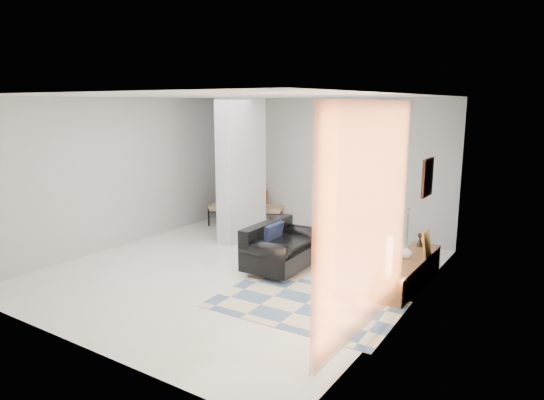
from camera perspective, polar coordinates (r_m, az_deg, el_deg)
The scene contains 17 objects.
floor at distance 8.05m, azimuth -3.95°, elevation -8.23°, with size 6.00×6.00×0.00m, color white.
ceiling at distance 7.59m, azimuth -4.24°, elevation 12.12°, with size 6.00×6.00×0.00m, color white.
wall_back at distance 10.22m, azimuth 6.11°, elevation 4.01°, with size 6.00×6.00×0.00m, color #ADAFB1.
wall_front at distance 5.65m, azimuth -22.75°, elevation -2.77°, with size 6.00×6.00×0.00m, color #ADAFB1.
wall_left at distance 9.59m, azimuth -17.35°, elevation 3.07°, with size 6.00×6.00×0.00m, color #ADAFB1.
wall_right at distance 6.45m, azimuth 15.82°, elevation -0.66°, with size 6.00×6.00×0.00m, color #ADAFB1.
partition_column at distance 9.61m, azimuth -3.58°, elevation 3.59°, with size 0.35×1.20×2.80m, color silver.
hallway_door at distance 11.34m, azimuth -3.53°, elevation 2.83°, with size 0.85×0.06×2.04m, color beige.
curtain at distance 5.40m, azimuth 11.37°, elevation -2.18°, with size 2.55×2.55×0.00m, color orange.
wall_art at distance 7.27m, azimuth 17.83°, elevation 2.55°, with size 0.04×0.45×0.55m, color #36180E.
media_console at distance 7.66m, azimuth 15.72°, elevation -8.05°, with size 0.45×1.95×0.80m.
loveseat at distance 7.99m, azimuth 1.03°, elevation -5.63°, with size 0.89×1.47×0.76m.
daybed at distance 10.95m, azimuth -2.99°, elevation -0.66°, with size 1.79×1.29×0.77m.
area_rug at distance 6.75m, azimuth 3.97°, elevation -12.13°, with size 2.46×1.64×0.01m, color beige.
cylinder_lamp at distance 6.76m, azimuth 13.59°, elevation -6.43°, with size 0.10×0.10×0.53m, color beige.
bronze_figurine at distance 8.25m, azimuth 17.01°, elevation -4.52°, with size 0.11×0.11×0.22m, color black, non-canonical shape.
vase at distance 7.60m, azimuth 15.52°, elevation -5.87°, with size 0.19×0.19×0.19m, color white.
Camera 1 is at (4.58, -6.05, 2.69)m, focal length 32.00 mm.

